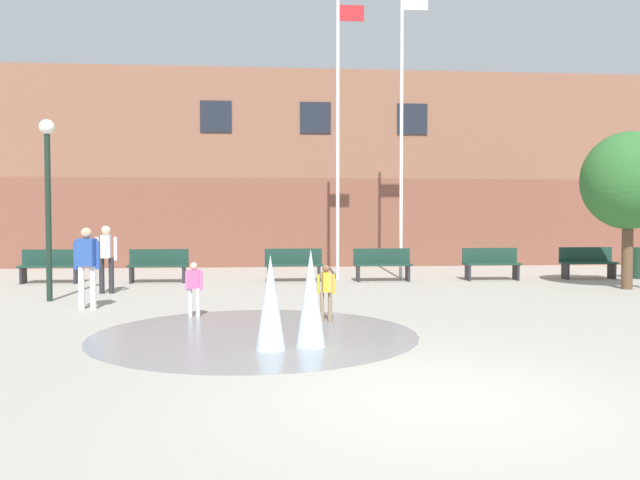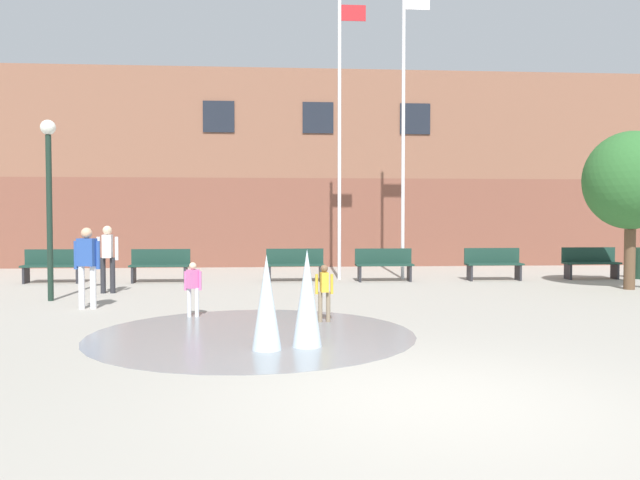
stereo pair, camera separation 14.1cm
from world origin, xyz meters
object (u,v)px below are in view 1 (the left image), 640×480
child_with_pink_shirt (194,285)px  park_bench_under_left_flagpole (294,264)px  lamp_post_left_lane (48,183)px  trash_can (637,263)px  park_bench_far_right (588,262)px  child_running (326,288)px  park_bench_center (383,264)px  street_tree_near_building (629,181)px  park_bench_far_left (51,266)px  adult_in_red (87,261)px  flagpole_left (339,127)px  flagpole_right (402,122)px  adult_near_bench (106,254)px  park_bench_left_of_flagpoles (158,265)px  park_bench_near_trashcan (491,263)px

child_with_pink_shirt → park_bench_under_left_flagpole: bearing=27.2°
lamp_post_left_lane → trash_can: bearing=13.5°
park_bench_under_left_flagpole → trash_can: bearing=0.6°
park_bench_far_right → child_running: size_ratio=1.62×
park_bench_under_left_flagpole → trash_can: size_ratio=1.78×
park_bench_center → street_tree_near_building: 6.57m
park_bench_far_left → street_tree_near_building: 15.16m
adult_in_red → flagpole_left: flagpole_left is taller
flagpole_right → trash_can: 8.03m
child_running → adult_near_bench: bearing=-137.2°
park_bench_center → street_tree_near_building: (5.73, -2.35, 2.20)m
park_bench_left_of_flagpoles → street_tree_near_building: street_tree_near_building is taller
park_bench_far_left → flagpole_left: flagpole_left is taller
adult_in_red → street_tree_near_building: 12.77m
child_with_pink_shirt → lamp_post_left_lane: lamp_post_left_lane is taller
park_bench_under_left_flagpole → adult_in_red: 6.44m
child_with_pink_shirt → street_tree_near_building: street_tree_near_building is taller
park_bench_left_of_flagpoles → trash_can: 13.76m
child_with_pink_shirt → park_bench_center: bearing=8.4°
adult_near_bench → lamp_post_left_lane: (-0.87, -1.26, 1.59)m
adult_in_red → flagpole_right: flagpole_right is taller
child_running → child_with_pink_shirt: bearing=-111.7°
park_bench_far_left → park_bench_under_left_flagpole: 6.57m
park_bench_under_left_flagpole → child_running: child_running is taller
park_bench_left_of_flagpoles → street_tree_near_building: 12.36m
park_bench_far_left → park_bench_near_trashcan: (12.18, -0.17, 0.00)m
park_bench_near_trashcan → flagpole_left: size_ratio=0.19×
park_bench_far_right → trash_can: 1.51m
park_bench_far_right → park_bench_left_of_flagpoles: bearing=-179.6°
park_bench_near_trashcan → adult_near_bench: 10.35m
street_tree_near_building → child_running: bearing=-151.8°
park_bench_near_trashcan → trash_can: park_bench_near_trashcan is taller
park_bench_left_of_flagpoles → park_bench_under_left_flagpole: (3.70, -0.01, 0.00)m
park_bench_center → trash_can: size_ratio=1.78×
park_bench_center → adult_in_red: 8.21m
flagpole_right → park_bench_near_trashcan: bearing=-14.4°
park_bench_under_left_flagpole → adult_near_bench: (-4.48, -2.34, 0.45)m
park_bench_far_right → flagpole_left: flagpole_left is taller
adult_in_red → flagpole_right: (7.38, 5.41, 3.61)m
park_bench_center → child_with_pink_shirt: bearing=-127.4°
park_bench_center → flagpole_left: flagpole_left is taller
park_bench_far_left → park_bench_left_of_flagpoles: size_ratio=1.00×
adult_near_bench → trash_can: size_ratio=1.77×
park_bench_center → flagpole_right: bearing=44.2°
child_running → trash_can: 11.92m
trash_can → park_bench_center: bearing=-178.4°
child_with_pink_shirt → park_bench_near_trashcan: bearing=-6.4°
park_bench_far_right → park_bench_center: bearing=-177.9°
lamp_post_left_lane → street_tree_near_building: bearing=4.7°
trash_can → child_with_pink_shirt: bearing=-153.2°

